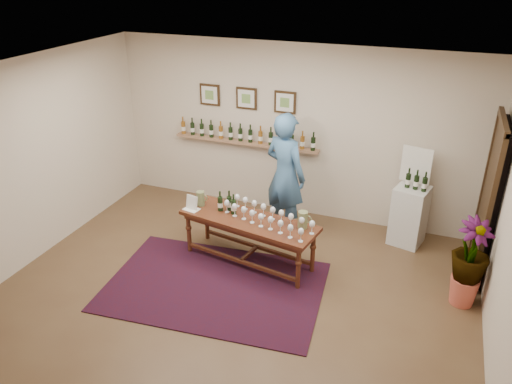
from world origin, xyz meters
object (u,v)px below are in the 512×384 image
(display_pedestal, at_px, (409,216))
(person, at_px, (285,175))
(potted_plant, at_px, (469,263))
(tasting_table, at_px, (249,225))

(display_pedestal, xyz_separation_m, person, (-1.83, -0.36, 0.52))
(display_pedestal, bearing_deg, potted_plant, -57.53)
(display_pedestal, distance_m, person, 1.94)
(display_pedestal, bearing_deg, tasting_table, -146.59)
(display_pedestal, height_order, person, person)
(potted_plant, height_order, person, person)
(display_pedestal, xyz_separation_m, potted_plant, (0.81, -1.27, 0.14))
(display_pedestal, distance_m, potted_plant, 1.51)
(display_pedestal, relative_size, potted_plant, 0.90)
(tasting_table, relative_size, potted_plant, 2.00)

